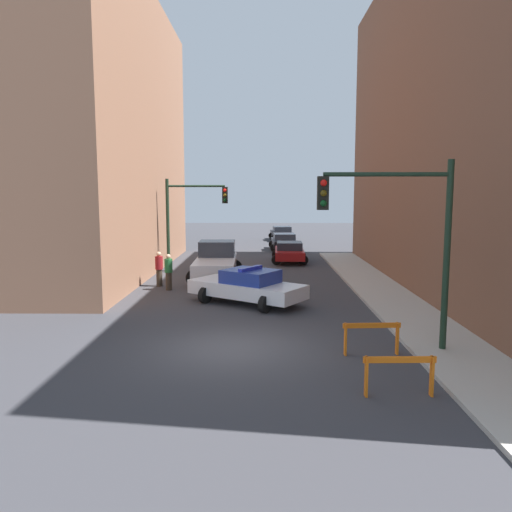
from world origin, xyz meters
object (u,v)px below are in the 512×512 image
Objects in this scene: white_truck at (216,262)px; barrier_mid at (372,333)px; pedestrian_corner at (159,268)px; police_car at (248,286)px; parked_car_mid at (284,242)px; pedestrian_crossing at (169,271)px; parked_car_near at (289,252)px; parked_car_far at (282,233)px; traffic_light_far at (187,212)px; traffic_light_near at (405,226)px; barrier_front at (399,369)px.

barrier_mid is (5.38, -12.15, -0.29)m from white_truck.
pedestrian_corner is 1.04× the size of barrier_mid.
police_car is 1.13× the size of parked_car_mid.
pedestrian_crossing is at bearing -123.62° from white_truck.
pedestrian_crossing is (-3.70, 2.86, 0.14)m from police_car.
parked_car_near and parked_car_far have the same top height.
police_car is at bearing -99.22° from parked_car_near.
white_truck reaches higher than parked_car_near.
police_car is at bearing -66.10° from traffic_light_far.
white_truck reaches higher than parked_car_far.
traffic_light_far is 0.96× the size of white_truck.
police_car is at bearing -74.26° from white_truck.
traffic_light_far reaches higher than pedestrian_corner.
parked_car_mid is (-2.17, 24.97, -2.86)m from traffic_light_near.
pedestrian_corner is (-2.52, -2.09, -0.04)m from white_truck.
pedestrian_crossing reaches higher than parked_car_near.
traffic_light_near is 0.96× the size of white_truck.
parked_car_far is 2.66× the size of pedestrian_corner.
white_truck is 21.68m from parked_car_far.
parked_car_near is 6.66m from parked_car_mid.
barrier_front is at bearing -67.38° from traffic_light_far.
traffic_light_far reaches higher than white_truck.
white_truck is at bearing -51.28° from traffic_light_far.
traffic_light_near is at bearing -109.53° from police_car.
traffic_light_far is 3.13× the size of pedestrian_crossing.
pedestrian_corner reaches higher than parked_car_near.
parked_car_mid is at bearing 92.65° from barrier_front.
pedestrian_corner is (-0.62, 0.92, 0.00)m from pedestrian_crossing.
traffic_light_far is at bearing 119.57° from traffic_light_near.
white_truck is 3.40× the size of barrier_mid.
barrier_mid is (0.01, 2.82, 0.00)m from barrier_front.
traffic_light_near is 3.25× the size of barrier_front.
police_car is 3.08× the size of barrier_mid.
barrier_front is (7.16, -17.19, -2.78)m from traffic_light_far.
barrier_mid is at bearing -84.60° from parked_car_near.
white_truck is at bearing 157.69° from pedestrian_crossing.
traffic_light_far reaches higher than parked_car_far.
traffic_light_far is 5.82m from pedestrian_crossing.
traffic_light_far is 20.15m from parked_car_far.
parked_car_mid is (2.28, 18.92, -0.05)m from police_car.
traffic_light_near is at bearing -63.69° from white_truck.
police_car is at bearing 111.46° from barrier_front.
pedestrian_corner is (-6.74, -23.36, 0.19)m from parked_car_far.
barrier_front is (1.16, -36.23, -0.06)m from parked_car_far.
parked_car_far is (6.00, 19.04, -2.72)m from traffic_light_far.
police_car is 7.23m from barrier_mid.
white_truck reaches higher than police_car.
parked_car_mid is 2.73× the size of barrier_mid.
traffic_light_far reaches higher than pedestrian_crossing.
traffic_light_near is 3.25× the size of barrier_mid.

